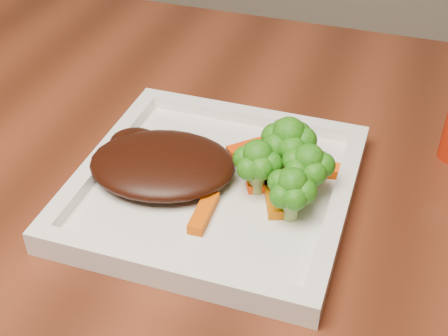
% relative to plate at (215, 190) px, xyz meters
% --- Properties ---
extents(plate, '(0.27, 0.27, 0.01)m').
position_rel_plate_xyz_m(plate, '(0.00, 0.00, 0.00)').
color(plate, white).
rests_on(plate, dining_table).
extents(steak, '(0.17, 0.14, 0.03)m').
position_rel_plate_xyz_m(steak, '(-0.06, -0.00, 0.02)').
color(steak, black).
rests_on(steak, plate).
extents(broccoli_0, '(0.07, 0.07, 0.07)m').
position_rel_plate_xyz_m(broccoli_0, '(0.06, 0.04, 0.04)').
color(broccoli_0, '#286210').
rests_on(broccoli_0, plate).
extents(broccoli_1, '(0.07, 0.07, 0.06)m').
position_rel_plate_xyz_m(broccoli_1, '(0.09, 0.01, 0.04)').
color(broccoli_1, '#235D0F').
rests_on(broccoli_1, plate).
extents(broccoli_2, '(0.06, 0.06, 0.06)m').
position_rel_plate_xyz_m(broccoli_2, '(0.08, -0.02, 0.04)').
color(broccoli_2, '#2D5D0F').
rests_on(broccoli_2, plate).
extents(broccoli_3, '(0.06, 0.06, 0.06)m').
position_rel_plate_xyz_m(broccoli_3, '(0.04, 0.01, 0.04)').
color(broccoli_3, '#266911').
rests_on(broccoli_3, plate).
extents(carrot_2, '(0.02, 0.06, 0.01)m').
position_rel_plate_xyz_m(carrot_2, '(0.01, -0.05, 0.01)').
color(carrot_2, '#C94C03').
rests_on(carrot_2, plate).
extents(carrot_3, '(0.06, 0.02, 0.01)m').
position_rel_plate_xyz_m(carrot_3, '(0.10, 0.05, 0.01)').
color(carrot_3, '#FF5804').
rests_on(carrot_3, plate).
extents(carrot_4, '(0.05, 0.05, 0.01)m').
position_rel_plate_xyz_m(carrot_4, '(0.02, 0.07, 0.01)').
color(carrot_4, '#D23703').
rests_on(carrot_4, plate).
extents(carrot_5, '(0.03, 0.06, 0.01)m').
position_rel_plate_xyz_m(carrot_5, '(0.06, -0.01, 0.01)').
color(carrot_5, '#CA6303').
rests_on(carrot_5, plate).
extents(carrot_6, '(0.05, 0.04, 0.01)m').
position_rel_plate_xyz_m(carrot_6, '(0.06, 0.02, 0.01)').
color(carrot_6, '#FF4304').
rests_on(carrot_6, plate).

